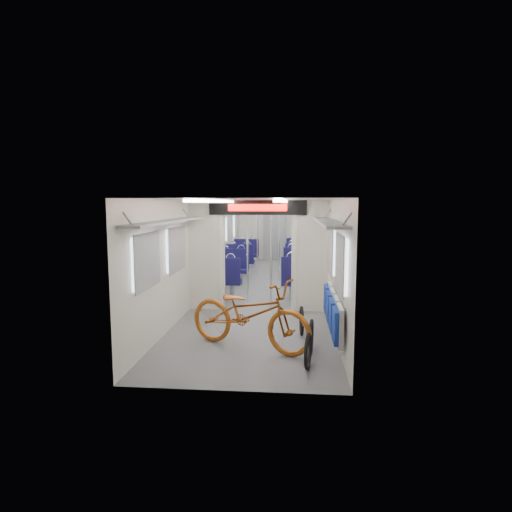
# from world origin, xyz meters

# --- Properties ---
(carriage) EXTENTS (12.00, 12.02, 2.31)m
(carriage) POSITION_xyz_m (0.00, -0.27, 1.50)
(carriage) COLOR #515456
(carriage) RESTS_ON ground
(bicycle) EXTENTS (2.21, 1.54, 1.10)m
(bicycle) POSITION_xyz_m (0.07, -4.47, 0.55)
(bicycle) COLOR #A05117
(bicycle) RESTS_ON ground
(flip_bench) EXTENTS (0.12, 2.13, 0.54)m
(flip_bench) POSITION_xyz_m (1.35, -4.28, 0.58)
(flip_bench) COLOR gray
(flip_bench) RESTS_ON carriage
(bike_hoop_a) EXTENTS (0.13, 0.50, 0.50)m
(bike_hoop_a) POSITION_xyz_m (0.95, -5.23, 0.22)
(bike_hoop_a) COLOR black
(bike_hoop_a) RESTS_ON ground
(bike_hoop_b) EXTENTS (0.10, 0.50, 0.49)m
(bike_hoop_b) POSITION_xyz_m (1.03, -4.51, 0.22)
(bike_hoop_b) COLOR black
(bike_hoop_b) RESTS_ON ground
(bike_hoop_c) EXTENTS (0.07, 0.51, 0.51)m
(bike_hoop_c) POSITION_xyz_m (0.89, -3.74, 0.23)
(bike_hoop_c) COLOR black
(bike_hoop_c) RESTS_ON ground
(seat_bay_near_left) EXTENTS (0.91, 2.07, 1.10)m
(seat_bay_near_left) POSITION_xyz_m (-0.93, -0.19, 0.54)
(seat_bay_near_left) COLOR #100D3A
(seat_bay_near_left) RESTS_ON ground
(seat_bay_near_right) EXTENTS (0.94, 2.22, 1.14)m
(seat_bay_near_right) POSITION_xyz_m (0.93, -0.12, 0.56)
(seat_bay_near_right) COLOR #100D3A
(seat_bay_near_right) RESTS_ON ground
(seat_bay_far_left) EXTENTS (0.89, 2.00, 1.08)m
(seat_bay_far_left) POSITION_xyz_m (-0.93, 3.27, 0.53)
(seat_bay_far_left) COLOR #100D3A
(seat_bay_far_left) RESTS_ON ground
(seat_bay_far_right) EXTENTS (0.91, 2.07, 1.10)m
(seat_bay_far_right) POSITION_xyz_m (0.94, 3.55, 0.54)
(seat_bay_far_right) COLOR #100D3A
(seat_bay_far_right) RESTS_ON ground
(stanchion_near_left) EXTENTS (0.04, 0.04, 2.30)m
(stanchion_near_left) POSITION_xyz_m (-0.30, -1.29, 1.15)
(stanchion_near_left) COLOR silver
(stanchion_near_left) RESTS_ON ground
(stanchion_near_right) EXTENTS (0.04, 0.04, 2.30)m
(stanchion_near_right) POSITION_xyz_m (0.26, -1.69, 1.15)
(stanchion_near_right) COLOR silver
(stanchion_near_right) RESTS_ON ground
(stanchion_far_left) EXTENTS (0.04, 0.04, 2.30)m
(stanchion_far_left) POSITION_xyz_m (-0.36, 2.05, 1.15)
(stanchion_far_left) COLOR silver
(stanchion_far_left) RESTS_ON ground
(stanchion_far_right) EXTENTS (0.04, 0.04, 2.30)m
(stanchion_far_right) POSITION_xyz_m (0.33, 1.50, 1.15)
(stanchion_far_right) COLOR silver
(stanchion_far_right) RESTS_ON ground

